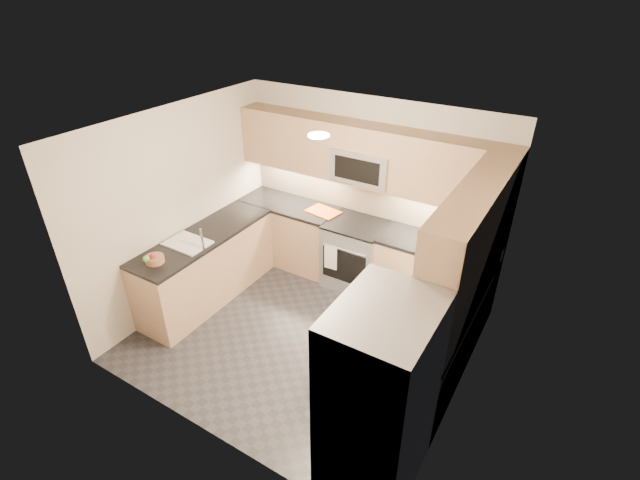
{
  "coord_description": "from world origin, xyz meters",
  "views": [
    {
      "loc": [
        2.35,
        -3.5,
        3.8
      ],
      "look_at": [
        0.0,
        0.35,
        1.15
      ],
      "focal_mm": 26.0,
      "sensor_mm": 36.0,
      "label": 1
    }
  ],
  "objects": [
    {
      "name": "base_cab_back_left",
      "position": [
        -1.09,
        1.3,
        0.45
      ],
      "size": [
        1.42,
        0.6,
        0.9
      ],
      "primitive_type": "cube",
      "color": "tan",
      "rests_on": "floor"
    },
    {
      "name": "cutting_board",
      "position": [
        -0.54,
        1.32,
        0.95
      ],
      "size": [
        0.47,
        0.36,
        0.01
      ],
      "primitive_type": "cube",
      "rotation": [
        0.0,
        0.0,
        -0.16
      ],
      "color": "#DD5514",
      "rests_on": "countertop_back_left"
    },
    {
      "name": "floor",
      "position": [
        0.0,
        0.0,
        0.0
      ],
      "size": [
        3.6,
        3.2,
        0.0
      ],
      "primitive_type": "cube",
      "color": "#27262C",
      "rests_on": "ground"
    },
    {
      "name": "wall_left",
      "position": [
        -1.8,
        0.0,
        1.25
      ],
      "size": [
        0.02,
        3.2,
        2.5
      ],
      "primitive_type": "cube",
      "color": "beige",
      "rests_on": "floor"
    },
    {
      "name": "fruit_apple",
      "position": [
        -1.49,
        -0.77,
        1.05
      ],
      "size": [
        0.06,
        0.06,
        0.06
      ],
      "primitive_type": "sphere",
      "color": "red",
      "rests_on": "fruit_basket"
    },
    {
      "name": "fruit_basket",
      "position": [
        -1.52,
        -0.73,
        0.98
      ],
      "size": [
        0.25,
        0.25,
        0.08
      ],
      "primitive_type": "cylinder",
      "rotation": [
        0.0,
        0.0,
        0.21
      ],
      "color": "#A76E4E",
      "rests_on": "countertop_peninsula"
    },
    {
      "name": "wall_front",
      "position": [
        0.0,
        -1.6,
        1.25
      ],
      "size": [
        3.6,
        0.02,
        2.5
      ],
      "primitive_type": "cube",
      "color": "beige",
      "rests_on": "floor"
    },
    {
      "name": "dish_towel_check",
      "position": [
        -0.18,
        0.91,
        0.55
      ],
      "size": [
        0.18,
        0.03,
        0.33
      ],
      "primitive_type": "cube",
      "rotation": [
        0.0,
        0.0,
        0.08
      ],
      "color": "white",
      "rests_on": "oven_handle"
    },
    {
      "name": "fruit_pear",
      "position": [
        -1.5,
        -0.85,
        1.05
      ],
      "size": [
        0.07,
        0.07,
        0.07
      ],
      "primitive_type": "sphere",
      "color": "#4DAA49",
      "rests_on": "fruit_basket"
    },
    {
      "name": "upper_cab_right",
      "position": [
        1.62,
        0.28,
        1.83
      ],
      "size": [
        0.35,
        1.95,
        0.75
      ],
      "primitive_type": "cube",
      "color": "tan",
      "rests_on": "wall_right"
    },
    {
      "name": "upper_cab_back",
      "position": [
        0.0,
        1.43,
        1.83
      ],
      "size": [
        3.6,
        0.35,
        0.75
      ],
      "primitive_type": "cube",
      "color": "tan",
      "rests_on": "wall_back"
    },
    {
      "name": "faucet",
      "position": [
        -1.24,
        -0.25,
        1.08
      ],
      "size": [
        0.03,
        0.03,
        0.28
      ],
      "primitive_type": "cylinder",
      "color": "silver",
      "rests_on": "countertop_peninsula"
    },
    {
      "name": "base_cab_back_right",
      "position": [
        1.09,
        1.3,
        0.45
      ],
      "size": [
        1.42,
        0.6,
        0.9
      ],
      "primitive_type": "cube",
      "color": "tan",
      "rests_on": "floor"
    },
    {
      "name": "backsplash_back",
      "position": [
        0.0,
        1.6,
        1.2
      ],
      "size": [
        3.6,
        0.01,
        0.51
      ],
      "primitive_type": "cube",
      "color": "#C6B28F",
      "rests_on": "wall_back"
    },
    {
      "name": "microwave_door",
      "position": [
        0.0,
        1.2,
        1.7
      ],
      "size": [
        0.6,
        0.01,
        0.28
      ],
      "primitive_type": "cube",
      "color": "black",
      "rests_on": "microwave"
    },
    {
      "name": "oven_door_glass",
      "position": [
        0.0,
        0.95,
        0.45
      ],
      "size": [
        0.62,
        0.02,
        0.45
      ],
      "primitive_type": "cube",
      "color": "black",
      "rests_on": "gas_range"
    },
    {
      "name": "countertop_peninsula",
      "position": [
        -1.5,
        0.0,
        0.92
      ],
      "size": [
        0.63,
        2.0,
        0.04
      ],
      "primitive_type": "cube",
      "color": "black",
      "rests_on": "base_cab_peninsula"
    },
    {
      "name": "base_cab_right",
      "position": [
        1.5,
        0.15,
        0.45
      ],
      "size": [
        0.6,
        1.7,
        0.9
      ],
      "primitive_type": "cube",
      "color": "tan",
      "rests_on": "floor"
    },
    {
      "name": "range_cooktop",
      "position": [
        0.0,
        1.28,
        0.92
      ],
      "size": [
        0.76,
        0.65,
        0.03
      ],
      "primitive_type": "cube",
      "color": "black",
      "rests_on": "gas_range"
    },
    {
      "name": "oven_handle",
      "position": [
        0.0,
        0.93,
        0.72
      ],
      "size": [
        0.6,
        0.02,
        0.02
      ],
      "primitive_type": "cylinder",
      "rotation": [
        0.0,
        1.57,
        0.0
      ],
      "color": "#B2B5BA",
      "rests_on": "gas_range"
    },
    {
      "name": "wall_back",
      "position": [
        0.0,
        1.6,
        1.25
      ],
      "size": [
        3.6,
        0.02,
        2.5
      ],
      "primitive_type": "cube",
      "color": "beige",
      "rests_on": "floor"
    },
    {
      "name": "countertop_right",
      "position": [
        1.5,
        0.15,
        0.92
      ],
      "size": [
        0.63,
        1.7,
        0.04
      ],
      "primitive_type": "cube",
      "color": "black",
      "rests_on": "base_cab_right"
    },
    {
      "name": "countertop_back_right",
      "position": [
        1.09,
        1.3,
        0.92
      ],
      "size": [
        1.42,
        0.63,
        0.04
      ],
      "primitive_type": "cube",
      "color": "black",
      "rests_on": "base_cab_back_right"
    },
    {
      "name": "utensil_bowl",
      "position": [
        1.68,
        1.34,
        1.02
      ],
      "size": [
        0.27,
        0.27,
        0.15
      ],
      "primitive_type": "cylinder",
      "rotation": [
        0.0,
        0.0,
        -0.02
      ],
      "color": "#56AE4A",
      "rests_on": "countertop_back_right"
    },
    {
      "name": "wall_right",
      "position": [
        1.8,
        0.0,
        1.25
      ],
      "size": [
        0.02,
        3.2,
        2.5
      ],
      "primitive_type": "cube",
      "color": "beige",
      "rests_on": "floor"
    },
    {
      "name": "gas_range",
      "position": [
        0.0,
        1.28,
        0.46
      ],
      "size": [
        0.76,
        0.65,
        0.91
      ],
      "primitive_type": "cube",
      "color": "#9C9FA3",
      "rests_on": "floor"
    },
    {
      "name": "backsplash_right",
      "position": [
        1.8,
        0.45,
        1.2
      ],
      "size": [
        0.01,
        2.3,
        0.51
      ],
      "primitive_type": "cube",
      "color": "#C6B28F",
      "rests_on": "wall_right"
    },
    {
      "name": "microwave",
      "position": [
        0.0,
        1.4,
        1.7
      ],
      "size": [
        0.76,
        0.4,
        0.4
      ],
      "primitive_type": "cube",
      "color": "#ABADB3",
      "rests_on": "upper_cab_back"
    },
    {
      "name": "refrigerator",
      "position": [
        1.45,
        -1.15,
        0.9
      ],
      "size": [
        0.7,
        0.9,
        1.8
      ],
      "primitive_type": "cube",
      "color": "#ACAEB4",
      "rests_on": "floor"
    },
    {
      "name": "countertop_back_left",
      "position": [
        -1.09,
        1.3,
        0.92
      ],
      "size": [
        1.42,
        0.63,
        0.04
      ],
      "primitive_type": "cube",
      "color": "black",
      "rests_on": "base_cab_back_left"
    },
    {
      "name": "base_cab_peninsula",
      "position": [
        -1.5,
        0.0,
        0.45
      ],
      "size": [
        0.6,
        2.0,
        0.9
      ],
      "primitive_type": "cube",
      "color": "tan",
      "rests_on": "floor"
    },
    {
      "name": "fridge_handle_left",
      "position": [
        1.08,
        -1.33,
        0.95
      ],
      "size": [
        0.02,
        0.02,
        1.2
      ],
      "primitive_type": "cylinder",
      "color": "#B2B5BA",
      "rests_on": "refrigerator"
    },
    {
      "name": "sink_basin",
      "position": [
        -1.5,
        -0.25,
        0.88
      ],
      "size": [
        0.52,
        0.38,
        0.16
      ],
      "primitive_type": "cube",
      "color": "white",
      "rests_on": "base_cab_peninsula"
    },
    {
      "name": "ceiling",
      "position": [
        0.0,
        0.0,
        2.5
      ],
      "size": [
        3.6,
        3.2,
        0.02
      ],
      "primitive_type": "cube",
      "color": "beige",
      "rests_on": "wall_back"
    },
    {
      "name": "fridge_handle_right",
      "position": [
        1.08,
        -0.97,
        0.95
      ],
      "size": [
        0.02,
        0.02,
        1.2
      ],
      "primitive_type": "cylinder",
      "color": "#B2B5BA",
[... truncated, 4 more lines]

